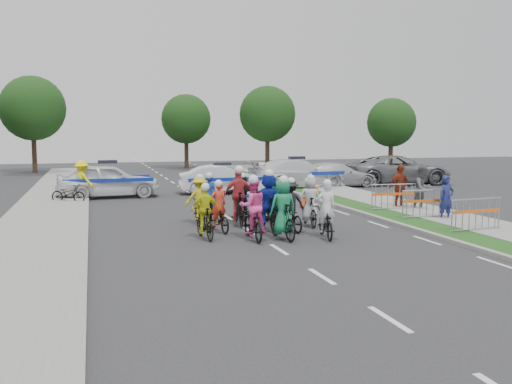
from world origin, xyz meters
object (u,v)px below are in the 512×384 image
object	(u,v)px
rider_2	(253,216)
spectator_0	(446,199)
tree_4	(186,119)
police_car_0	(108,180)
rider_5	(268,205)
barrier_2	(394,198)
tree_2	(391,123)
rider_3	(205,217)
civilian_sedan	(337,175)
police_car_2	(297,174)
barrier_1	(427,205)
tree_3	(32,108)
marshal_hiviz	(82,180)
rider_6	(218,214)
rider_11	(241,200)
spectator_1	(423,189)
rider_7	(310,206)
rider_0	(326,218)
rider_8	(271,205)
civilian_suv	(398,170)
barrier_0	(476,216)
cone_0	(303,198)
parked_bike	(68,194)
rider_9	(239,202)
rider_10	(200,205)
police_car_1	(222,179)
spectator_2	(400,187)
rider_4	(290,210)
tree_1	(267,114)
cone_1	(316,188)
rider_1	(283,215)

from	to	relation	value
rider_2	spectator_0	xyz separation A→B (m)	(7.56, 1.37, 0.10)
tree_4	police_car_0	bearing A→B (deg)	-109.35
rider_5	barrier_2	world-z (taller)	rider_5
tree_2	spectator_0	bearing A→B (deg)	-114.99
rider_3	civilian_sedan	world-z (taller)	rider_3
rider_3	police_car_2	xyz separation A→B (m)	(7.77, 13.22, 0.16)
barrier_1	tree_3	size ratio (longest dim) A/B	0.27
rider_5	civilian_sedan	size ratio (longest dim) A/B	0.41
marshal_hiviz	civilian_sedan	bearing A→B (deg)	-127.51
rider_6	police_car_0	bearing A→B (deg)	-83.54
rider_11	spectator_1	world-z (taller)	spectator_1
rider_5	rider_7	size ratio (longest dim) A/B	1.13
rider_5	rider_0	bearing A→B (deg)	123.31
rider_8	tree_4	bearing A→B (deg)	-94.90
civilian_suv	barrier_0	world-z (taller)	civilian_suv
rider_5	cone_0	size ratio (longest dim) A/B	2.84
parked_bike	tree_4	size ratio (longest dim) A/B	0.26
rider_11	rider_8	bearing A→B (deg)	129.78
rider_8	rider_9	xyz separation A→B (m)	(-1.18, -0.03, 0.13)
police_car_0	rider_10	bearing A→B (deg)	-167.66
police_car_1	tree_3	xyz separation A→B (m)	(-10.61, 17.94, 4.16)
barrier_0	rider_2	bearing A→B (deg)	171.75
rider_0	rider_5	bearing A→B (deg)	-43.56
spectator_1	spectator_2	bearing A→B (deg)	113.55
rider_4	police_car_2	distance (m)	13.52
tree_1	barrier_0	bearing A→B (deg)	-94.47
rider_0	police_car_1	xyz separation A→B (m)	(-0.29, 12.82, 0.13)
parked_bike	tree_3	distance (m)	20.70
cone_1	barrier_1	bearing A→B (deg)	-85.31
rider_8	cone_0	distance (m)	4.78
rider_2	police_car_2	distance (m)	15.13
cone_0	parked_bike	distance (m)	10.43
rider_9	tree_3	world-z (taller)	tree_3
parked_bike	rider_1	bearing A→B (deg)	-120.24
civilian_sedan	tree_3	xyz separation A→B (m)	(-17.75, 16.27, 4.19)
spectator_0	cone_1	world-z (taller)	spectator_0
civilian_suv	rider_2	bearing A→B (deg)	143.38
cone_0	tree_2	world-z (taller)	tree_2
rider_6	civilian_sedan	world-z (taller)	rider_6
rider_9	police_car_2	distance (m)	12.62
barrier_0	barrier_2	size ratio (longest dim) A/B	1.00
cone_1	parked_bike	xyz separation A→B (m)	(-11.86, -0.01, 0.09)
police_car_1	spectator_2	bearing A→B (deg)	-138.55
rider_6	rider_7	world-z (taller)	rider_7
rider_8	tree_2	world-z (taller)	tree_2
rider_4	tree_3	distance (m)	31.36
cone_1	tree_3	distance (m)	25.37
rider_5	rider_10	size ratio (longest dim) A/B	1.13
rider_7	spectator_1	world-z (taller)	spectator_1
rider_6	rider_11	distance (m)	2.62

